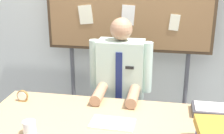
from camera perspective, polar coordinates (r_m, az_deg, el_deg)
back_wall at (r=3.22m, az=3.57°, el=10.88°), size 6.40×0.08×2.70m
desk at (r=2.23m, az=-0.88°, el=-12.13°), size 1.81×0.81×0.73m
person at (r=2.77m, az=1.58°, el=-5.95°), size 0.55×0.56×1.37m
open_notebook at (r=2.16m, az=0.10°, el=-10.52°), size 0.31×0.19×0.01m
desk_clock at (r=2.58m, az=-16.42°, el=-5.28°), size 0.09×0.04×0.09m
coffee_mug at (r=2.10m, az=-15.22°, el=-10.88°), size 0.09×0.09×0.09m
paper_tray at (r=2.40m, az=17.85°, el=-7.69°), size 0.26×0.20×0.06m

